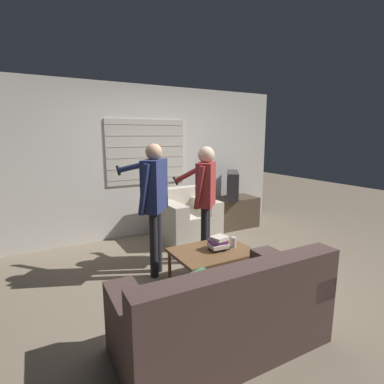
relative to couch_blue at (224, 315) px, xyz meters
name	(u,v)px	position (x,y,z in m)	size (l,w,h in m)	color
ground_plane	(211,278)	(0.59, 1.11, -0.31)	(16.00, 16.00, 0.00)	#7F705B
wall_back	(149,161)	(0.59, 3.13, 0.97)	(5.20, 0.08, 2.55)	silver
couch_blue	(224,315)	(0.00, 0.00, 0.00)	(1.72, 0.85, 0.82)	#4C3833
armchair_beige	(186,219)	(1.00, 2.53, 0.03)	(0.89, 0.86, 0.84)	beige
coffee_table	(212,253)	(0.53, 1.00, 0.06)	(0.91, 0.67, 0.40)	brown
tv_stand	(232,212)	(2.06, 2.68, -0.03)	(0.94, 0.52, 0.57)	#4C3D2D
tv	(232,185)	(2.05, 2.69, 0.50)	(0.61, 0.75, 0.49)	#2D2D33
person_left_standing	(154,193)	(0.03, 1.54, 0.73)	(0.53, 0.82, 1.63)	black
person_right_standing	(205,190)	(0.79, 1.60, 0.69)	(0.46, 0.75, 1.58)	black
book_stack	(219,243)	(0.61, 0.99, 0.17)	(0.25, 0.21, 0.16)	black
soda_can	(233,242)	(0.81, 0.96, 0.16)	(0.07, 0.07, 0.13)	silver
spare_remote	(215,241)	(0.71, 1.21, 0.11)	(0.09, 0.13, 0.02)	black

